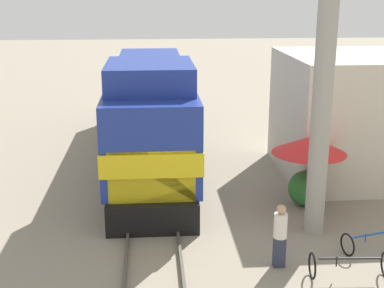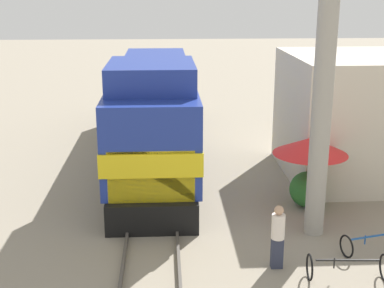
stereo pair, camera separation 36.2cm
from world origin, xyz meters
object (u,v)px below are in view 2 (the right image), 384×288
at_px(locomotive, 154,112).
at_px(vendor_umbrella, 311,146).
at_px(billboard_sign, 333,108).
at_px(bicycle_spare, 374,242).
at_px(utility_pole, 324,78).
at_px(bicycle, 347,267).
at_px(person_bystander, 278,234).

relative_size(locomotive, vendor_umbrella, 6.40).
distance_m(billboard_sign, bicycle_spare, 7.56).
bearing_deg(utility_pole, vendor_umbrella, 82.38).
bearing_deg(utility_pole, bicycle_spare, -45.57).
distance_m(vendor_umbrella, bicycle, 4.61).
distance_m(locomotive, person_bystander, 9.88).
relative_size(utility_pole, person_bystander, 5.30).
relative_size(utility_pole, vendor_umbrella, 3.70).
xyz_separation_m(vendor_umbrella, bicycle_spare, (1.08, -2.89, -1.85)).
relative_size(billboard_sign, bicycle_spare, 1.73).
height_order(utility_pole, bicycle_spare, utility_pole).
xyz_separation_m(utility_pole, vendor_umbrella, (0.21, 1.58, -2.37)).
xyz_separation_m(locomotive, utility_pole, (4.71, -7.32, 2.55)).
height_order(vendor_umbrella, person_bystander, vendor_umbrella).
bearing_deg(bicycle, bicycle_spare, 141.42).
bearing_deg(utility_pole, person_bystander, -127.38).
bearing_deg(person_bystander, bicycle_spare, 13.18).
bearing_deg(vendor_umbrella, utility_pole, -97.62).
height_order(utility_pole, vendor_umbrella, utility_pole).
distance_m(locomotive, billboard_sign, 7.11).
bearing_deg(locomotive, person_bystander, -70.95).
bearing_deg(billboard_sign, utility_pole, -110.81).
bearing_deg(person_bystander, billboard_sign, 64.54).
distance_m(vendor_umbrella, bicycle_spare, 3.60).
distance_m(vendor_umbrella, person_bystander, 4.13).
height_order(locomotive, bicycle_spare, locomotive).
relative_size(locomotive, person_bystander, 9.16).
bearing_deg(person_bystander, utility_pole, 52.62).
xyz_separation_m(billboard_sign, person_bystander, (-3.74, -7.86, -1.49)).
relative_size(billboard_sign, person_bystander, 1.91).
relative_size(person_bystander, bicycle, 0.89).
bearing_deg(utility_pole, locomotive, 122.76).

